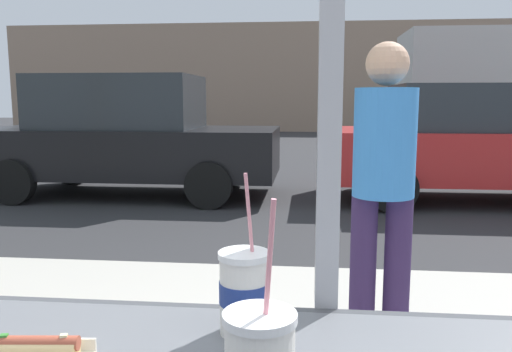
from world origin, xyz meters
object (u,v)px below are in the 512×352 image
Objects in this scene: soda_cup_left at (244,291)px; parked_car_red at (477,142)px; hotdog_tray_near at (10,351)px; parked_car_black at (127,136)px; pedestrian at (383,178)px.

parked_car_red is at bearing 69.31° from soda_cup_left.
hotdog_tray_near is 0.07× the size of parked_car_red.
parked_car_black reaches higher than parked_car_red.
pedestrian is at bearing 64.95° from hotdog_tray_near.
parked_car_red is (5.15, -0.00, -0.05)m from parked_car_black.
soda_cup_left is 1.84m from pedestrian.
parked_car_red reaches higher than soda_cup_left.
soda_cup_left is 0.07× the size of parked_car_black.
parked_car_black is at bearing 122.53° from pedestrian.
pedestrian reaches higher than soda_cup_left.
hotdog_tray_near is 0.06× the size of parked_car_black.
parked_car_black reaches higher than pedestrian.
parked_car_red is at bearing 67.77° from pedestrian.
soda_cup_left is 7.19m from parked_car_black.
soda_cup_left is 0.08× the size of parked_car_red.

